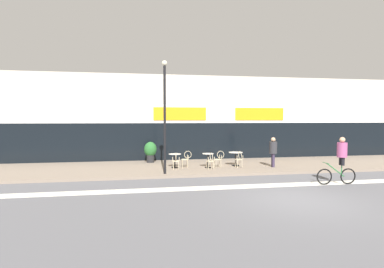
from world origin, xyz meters
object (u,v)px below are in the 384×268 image
Objects in this scene: cafe_chair_2_near at (239,158)px; cafe_chair_0_near at (176,160)px; pedestrian_near_end at (273,149)px; cafe_chair_0_side at (186,158)px; lamp_post at (165,109)px; planter_pot at (150,151)px; bistro_table_2 at (236,156)px; bistro_table_0 at (175,158)px; cafe_chair_1_near at (211,160)px; cyclist_0 at (340,158)px; bistro_table_1 at (208,158)px; cafe_chair_1_side at (219,158)px.

cafe_chair_0_near is at bearing 85.42° from cafe_chair_2_near.
pedestrian_near_end reaches higher than cafe_chair_2_near.
cafe_chair_0_side is 1.00× the size of cafe_chair_2_near.
pedestrian_near_end is at bearing -82.58° from cafe_chair_0_near.
lamp_post is (-0.67, -1.14, 2.62)m from cafe_chair_0_near.
cafe_chair_0_side is at bearing -49.79° from planter_pot.
cafe_chair_0_side is at bearing -178.95° from bistro_table_2.
cafe_chair_0_side is 2.91m from planter_pot.
bistro_table_0 is 3.54m from cafe_chair_2_near.
cafe_chair_1_near is 1.00× the size of cafe_chair_2_near.
planter_pot is at bearing 37.53° from cafe_chair_1_near.
bistro_table_0 is 0.84× the size of cafe_chair_0_near.
bistro_table_2 is 0.88× the size of cafe_chair_1_near.
pedestrian_near_end is (4.77, -0.72, 0.46)m from cafe_chair_0_side.
bistro_table_1 is at bearing -40.04° from cyclist_0.
bistro_table_0 is 1.81m from bistro_table_1.
cafe_chair_1_side is 1.00× the size of cafe_chair_2_near.
cafe_chair_1_side is at bearing -7.00° from bistro_table_0.
pedestrian_near_end is at bearing -71.06° from cyclist_0.
bistro_table_0 is at bearing 56.17° from cafe_chair_1_near.
bistro_table_2 is 2.10m from pedestrian_near_end.
bistro_table_1 is 1.83m from cafe_chair_0_near.
cafe_chair_0_near is 1.00× the size of cafe_chair_1_side.
bistro_table_1 is 0.86× the size of cafe_chair_1_side.
bistro_table_0 is at bearing 7.41° from cafe_chair_0_near.
bistro_table_2 is at bearing -177.90° from cafe_chair_0_side.
cafe_chair_2_near is (1.69, 0.35, 0.00)m from cafe_chair_1_near.
cafe_chair_2_near is (1.07, -0.28, 0.00)m from cafe_chair_1_side.
cafe_chair_1_near is at bearing -89.20° from bistro_table_1.
cafe_chair_0_side is 1.49m from cafe_chair_1_near.
planter_pot is 7.27m from pedestrian_near_end.
cafe_chair_2_near is (3.49, -0.57, -0.02)m from bistro_table_0.
pedestrian_near_end is at bearing 172.48° from cafe_chair_0_side.
cafe_chair_0_side reaches higher than bistro_table_0.
bistro_table_2 is at bearing 0.84° from bistro_table_0.
cafe_chair_1_near is at bearing 96.32° from cafe_chair_2_near.
bistro_table_0 is 0.98× the size of bistro_table_1.
cafe_chair_2_near is 5.26m from cyclist_0.
cafe_chair_0_side is 4.84m from pedestrian_near_end.
planter_pot is at bearing 155.39° from bistro_table_2.
cafe_chair_0_near is (-3.49, -0.68, -0.04)m from bistro_table_2.
lamp_post is at bearing 22.23° from cafe_chair_1_side.
cafe_chair_2_near is at bearing 169.73° from cafe_chair_0_side.
lamp_post reaches higher than cafe_chair_2_near.
planter_pot is at bearing 140.35° from bistro_table_1.
cafe_chair_0_near is 3.50m from cafe_chair_2_near.
cafe_chair_1_near is 0.45× the size of cyclist_0.
cafe_chair_1_near is 4.38m from planter_pot.
lamp_post is (-0.68, -1.77, 2.60)m from bistro_table_0.
bistro_table_0 is at bearing -179.16° from bistro_table_2.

